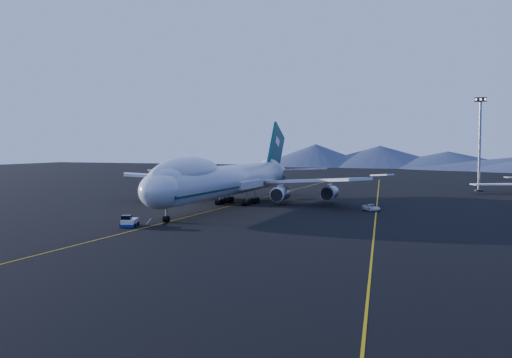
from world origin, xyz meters
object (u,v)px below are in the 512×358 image
(service_van, at_px, (371,208))
(floodlight_mast, at_px, (480,144))
(boeing_747, at_px, (228,179))
(pushback_tug, at_px, (130,223))

(service_van, xyz_separation_m, floodlight_mast, (20.89, 59.94, 12.86))
(boeing_747, bearing_deg, pushback_tug, -95.17)
(floodlight_mast, bearing_deg, boeing_747, -129.01)
(service_van, relative_size, floodlight_mast, 0.17)
(boeing_747, height_order, pushback_tug, boeing_747)
(boeing_747, distance_m, service_van, 30.58)
(service_van, bearing_deg, boeing_747, 147.83)
(pushback_tug, distance_m, service_van, 48.85)
(boeing_747, bearing_deg, floodlight_mast, 50.99)
(boeing_747, relative_size, floodlight_mast, 2.72)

